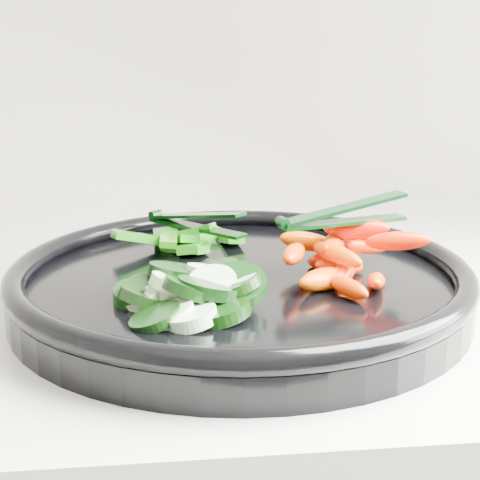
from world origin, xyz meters
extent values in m
cube|color=silver|center=(0.00, 1.70, 0.92)|extent=(2.02, 0.62, 0.03)
cylinder|color=black|center=(0.03, 1.61, 0.94)|extent=(0.40, 0.40, 0.02)
torus|color=black|center=(0.03, 1.61, 0.96)|extent=(0.41, 0.41, 0.02)
cylinder|color=black|center=(-0.03, 1.51, 0.96)|extent=(0.05, 0.05, 0.02)
cylinder|color=beige|center=(-0.02, 1.52, 0.96)|extent=(0.05, 0.05, 0.02)
cylinder|color=black|center=(-0.04, 1.55, 0.96)|extent=(0.06, 0.06, 0.03)
cylinder|color=#D5EDBD|center=(-0.03, 1.55, 0.96)|extent=(0.04, 0.04, 0.02)
cylinder|color=black|center=(-0.04, 1.57, 0.96)|extent=(0.04, 0.04, 0.02)
cylinder|color=#B8D2A8|center=(-0.02, 1.55, 0.96)|extent=(0.04, 0.04, 0.02)
cylinder|color=black|center=(0.01, 1.52, 0.96)|extent=(0.07, 0.07, 0.02)
cylinder|color=#D6FAC8|center=(-0.01, 1.51, 0.96)|extent=(0.05, 0.05, 0.02)
cylinder|color=black|center=(-0.02, 1.57, 0.96)|extent=(0.05, 0.05, 0.02)
cylinder|color=#D3F1C1|center=(-0.01, 1.58, 0.96)|extent=(0.04, 0.04, 0.02)
cylinder|color=black|center=(-0.04, 1.57, 0.96)|extent=(0.06, 0.06, 0.02)
cylinder|color=beige|center=(-0.03, 1.57, 0.96)|extent=(0.05, 0.05, 0.01)
cylinder|color=black|center=(-0.04, 1.56, 0.96)|extent=(0.06, 0.06, 0.02)
cylinder|color=#DAF0C0|center=(-0.04, 1.56, 0.96)|extent=(0.04, 0.04, 0.01)
cylinder|color=black|center=(-0.02, 1.56, 0.96)|extent=(0.06, 0.06, 0.03)
cylinder|color=beige|center=(-0.04, 1.55, 0.96)|extent=(0.03, 0.03, 0.02)
cylinder|color=black|center=(0.02, 1.55, 0.97)|extent=(0.05, 0.05, 0.03)
cylinder|color=beige|center=(0.03, 1.55, 0.97)|extent=(0.04, 0.04, 0.02)
cylinder|color=black|center=(-0.02, 1.58, 0.97)|extent=(0.06, 0.06, 0.02)
cylinder|color=#DBFAC8|center=(0.00, 1.58, 0.97)|extent=(0.04, 0.04, 0.02)
cylinder|color=black|center=(-0.01, 1.54, 0.97)|extent=(0.05, 0.04, 0.03)
cylinder|color=#B7D4AA|center=(-0.02, 1.55, 0.97)|extent=(0.04, 0.04, 0.02)
cylinder|color=black|center=(0.02, 1.54, 0.97)|extent=(0.06, 0.06, 0.03)
cylinder|color=beige|center=(0.01, 1.55, 0.97)|extent=(0.05, 0.04, 0.03)
cylinder|color=black|center=(0.01, 1.58, 0.97)|extent=(0.05, 0.05, 0.02)
cylinder|color=#D5EFBF|center=(0.02, 1.57, 0.97)|extent=(0.04, 0.04, 0.02)
cylinder|color=black|center=(0.01, 1.54, 0.97)|extent=(0.07, 0.07, 0.02)
cylinder|color=beige|center=(0.00, 1.54, 0.97)|extent=(0.04, 0.04, 0.02)
ellipsoid|color=#FF3C00|center=(0.11, 1.59, 0.96)|extent=(0.04, 0.05, 0.03)
ellipsoid|color=#DB5800|center=(0.10, 1.58, 0.96)|extent=(0.05, 0.04, 0.02)
ellipsoid|color=#F33D00|center=(0.11, 1.55, 0.96)|extent=(0.03, 0.04, 0.02)
ellipsoid|color=#FF1400|center=(0.10, 1.61, 0.96)|extent=(0.03, 0.04, 0.02)
ellipsoid|color=#EE4000|center=(0.13, 1.56, 0.96)|extent=(0.03, 0.04, 0.02)
ellipsoid|color=#E25900|center=(0.11, 1.61, 0.96)|extent=(0.03, 0.04, 0.02)
ellipsoid|color=#EC5600|center=(0.09, 1.57, 0.96)|extent=(0.05, 0.04, 0.02)
ellipsoid|color=#FF3C00|center=(0.12, 1.60, 0.96)|extent=(0.05, 0.03, 0.02)
ellipsoid|color=#FF5500|center=(0.13, 1.66, 0.96)|extent=(0.02, 0.04, 0.02)
ellipsoid|color=#ED3F00|center=(0.12, 1.66, 0.96)|extent=(0.03, 0.04, 0.02)
ellipsoid|color=#E72B00|center=(0.08, 1.59, 0.98)|extent=(0.04, 0.06, 0.02)
ellipsoid|color=#F25600|center=(0.13, 1.63, 0.98)|extent=(0.05, 0.05, 0.03)
ellipsoid|color=#EF3D00|center=(0.11, 1.61, 0.98)|extent=(0.04, 0.05, 0.03)
ellipsoid|color=#FD5800|center=(0.11, 1.59, 0.98)|extent=(0.04, 0.05, 0.02)
ellipsoid|color=#F95600|center=(0.09, 1.63, 0.98)|extent=(0.05, 0.02, 0.03)
ellipsoid|color=#FD3500|center=(0.14, 1.61, 0.98)|extent=(0.05, 0.03, 0.02)
ellipsoid|color=#FF1A00|center=(0.13, 1.61, 0.99)|extent=(0.05, 0.04, 0.03)
ellipsoid|color=#E93C00|center=(0.12, 1.62, 0.99)|extent=(0.04, 0.03, 0.02)
ellipsoid|color=#FF3B00|center=(0.15, 1.57, 0.99)|extent=(0.05, 0.03, 0.02)
cube|color=#22690A|center=(0.00, 1.69, 0.96)|extent=(0.04, 0.06, 0.02)
cube|color=#1C6E0A|center=(0.03, 1.71, 0.96)|extent=(0.03, 0.05, 0.02)
cube|color=#176109|center=(-0.01, 1.68, 0.96)|extent=(0.05, 0.05, 0.01)
cube|color=#196809|center=(0.00, 1.71, 0.96)|extent=(0.05, 0.05, 0.02)
cube|color=#0D6609|center=(-0.03, 1.73, 0.96)|extent=(0.02, 0.04, 0.01)
cube|color=#166E0A|center=(-0.01, 1.71, 0.96)|extent=(0.04, 0.07, 0.03)
cube|color=#216309|center=(-0.01, 1.70, 0.97)|extent=(0.06, 0.04, 0.02)
cube|color=#22750B|center=(-0.05, 1.69, 0.97)|extent=(0.06, 0.04, 0.02)
cube|color=#126309|center=(-0.02, 1.69, 0.97)|extent=(0.02, 0.05, 0.01)
cylinder|color=black|center=(0.07, 1.59, 1.00)|extent=(0.01, 0.01, 0.01)
cube|color=black|center=(0.12, 1.61, 1.00)|extent=(0.11, 0.04, 0.00)
cube|color=black|center=(0.12, 1.61, 1.01)|extent=(0.11, 0.04, 0.02)
cylinder|color=black|center=(-0.04, 1.74, 0.98)|extent=(0.01, 0.01, 0.01)
cube|color=black|center=(0.00, 1.70, 0.97)|extent=(0.09, 0.09, 0.00)
cube|color=black|center=(0.00, 1.70, 0.99)|extent=(0.09, 0.09, 0.02)
camera|label=1|loc=(-0.02, 1.09, 1.13)|focal=50.00mm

